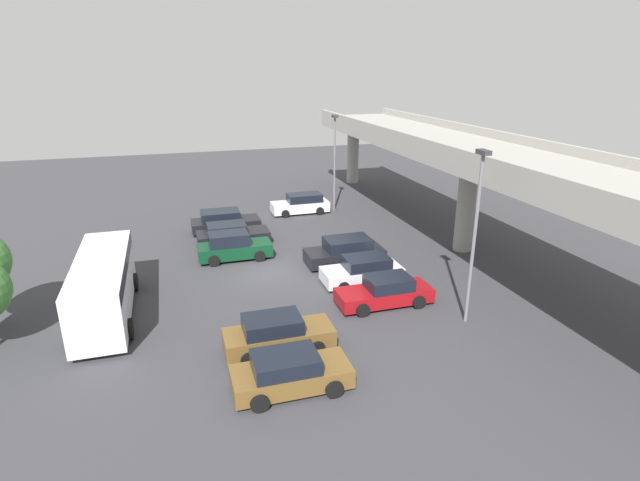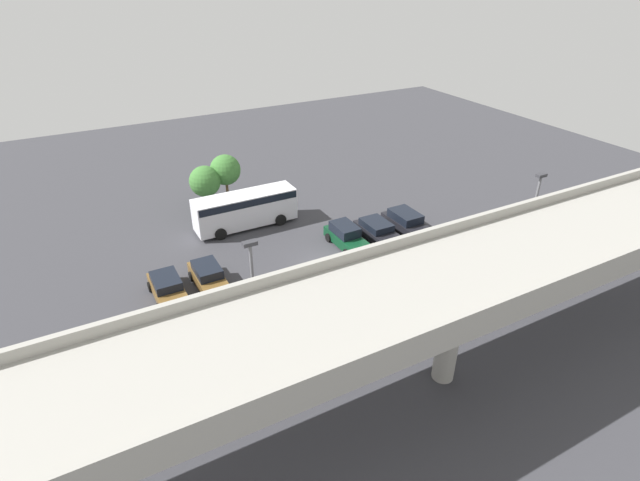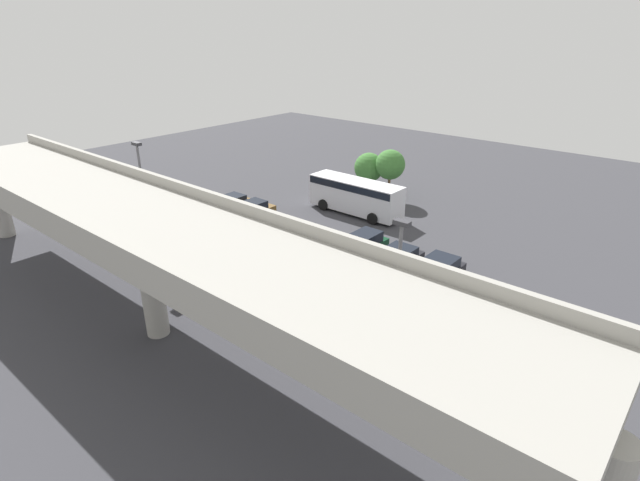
# 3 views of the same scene
# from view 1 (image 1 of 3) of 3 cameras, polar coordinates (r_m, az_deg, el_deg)

# --- Properties ---
(ground_plane) EXTENTS (87.66, 87.66, 0.00)m
(ground_plane) POSITION_cam_1_polar(r_m,az_deg,el_deg) (29.31, -5.67, -3.60)
(ground_plane) COLOR #38383D
(highway_overpass) EXTENTS (42.06, 6.59, 7.31)m
(highway_overpass) POSITION_cam_1_polar(r_m,az_deg,el_deg) (32.33, 16.87, 9.10)
(highway_overpass) COLOR #9E9B93
(highway_overpass) RESTS_ON ground_plane
(parked_car_0) EXTENTS (2.00, 4.59, 1.58)m
(parked_car_0) POSITION_cam_1_polar(r_m,az_deg,el_deg) (40.43, -2.16, 4.19)
(parked_car_0) COLOR silver
(parked_car_0) RESTS_ON ground_plane
(parked_car_1) EXTENTS (2.23, 4.84, 1.53)m
(parked_car_1) POSITION_cam_1_polar(r_m,az_deg,el_deg) (36.68, -10.90, 2.17)
(parked_car_1) COLOR black
(parked_car_1) RESTS_ON ground_plane
(parked_car_2) EXTENTS (2.21, 4.76, 1.42)m
(parked_car_2) POSITION_cam_1_polar(r_m,az_deg,el_deg) (33.95, -10.08, 0.72)
(parked_car_2) COLOR black
(parked_car_2) RESTS_ON ground_plane
(parked_car_3) EXTENTS (1.97, 4.46, 1.73)m
(parked_car_3) POSITION_cam_1_polar(r_m,az_deg,el_deg) (31.24, -9.90, -0.71)
(parked_car_3) COLOR #0C381E
(parked_car_3) RESTS_ON ground_plane
(parked_car_4) EXTENTS (2.25, 4.71, 1.60)m
(parked_car_4) POSITION_cam_1_polar(r_m,az_deg,el_deg) (30.17, 2.92, -1.27)
(parked_car_4) COLOR black
(parked_car_4) RESTS_ON ground_plane
(parked_car_5) EXTENTS (2.09, 4.41, 1.51)m
(parked_car_5) POSITION_cam_1_polar(r_m,az_deg,el_deg) (27.62, 4.94, -3.44)
(parked_car_5) COLOR silver
(parked_car_5) RESTS_ON ground_plane
(parked_car_6) EXTENTS (2.05, 4.81, 1.48)m
(parked_car_6) POSITION_cam_1_polar(r_m,az_deg,el_deg) (25.35, 7.46, -5.83)
(parked_car_6) COLOR maroon
(parked_car_6) RESTS_ON ground_plane
(parked_car_7) EXTENTS (2.00, 4.59, 1.61)m
(parked_car_7) POSITION_cam_1_polar(r_m,az_deg,el_deg) (21.35, -4.91, -10.67)
(parked_car_7) COLOR brown
(parked_car_7) RESTS_ON ground_plane
(parked_car_8) EXTENTS (2.08, 4.41, 1.50)m
(parked_car_8) POSITION_cam_1_polar(r_m,az_deg,el_deg) (19.08, -3.47, -14.85)
(parked_car_8) COLOR brown
(parked_car_8) RESTS_ON ground_plane
(shuttle_bus) EXTENTS (8.43, 2.59, 2.91)m
(shuttle_bus) POSITION_cam_1_polar(r_m,az_deg,el_deg) (25.73, -23.55, -4.43)
(shuttle_bus) COLOR silver
(shuttle_bus) RESTS_ON ground_plane
(lamp_post_near_aisle) EXTENTS (0.70, 0.35, 7.70)m
(lamp_post_near_aisle) POSITION_cam_1_polar(r_m,az_deg,el_deg) (40.39, 1.68, 9.67)
(lamp_post_near_aisle) COLOR slate
(lamp_post_near_aisle) RESTS_ON ground_plane
(lamp_post_mid_lot) EXTENTS (0.70, 0.35, 8.08)m
(lamp_post_mid_lot) POSITION_cam_1_polar(r_m,az_deg,el_deg) (23.06, 17.36, 1.61)
(lamp_post_mid_lot) COLOR slate
(lamp_post_mid_lot) RESTS_ON ground_plane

